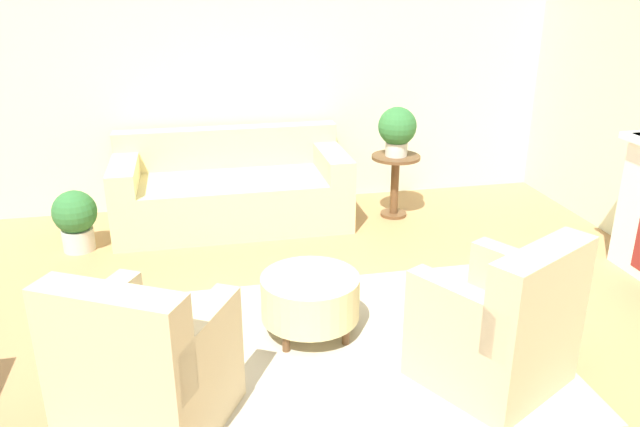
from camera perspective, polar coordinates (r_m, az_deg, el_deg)
The scene contains 10 objects.
ground_plane at distance 4.08m, azimuth -0.48°, elevation -12.81°, with size 16.00×16.00×0.00m, color #AD7F51.
wall_back at distance 6.42m, azimuth -6.00°, elevation 13.16°, with size 9.88×0.12×2.80m.
rug at distance 4.08m, azimuth -0.48°, elevation -12.75°, with size 3.03×2.03×0.01m.
couch at distance 6.06m, azimuth -8.04°, elevation 2.05°, with size 2.17×0.99×0.86m.
armchair_left at distance 3.43m, azimuth -15.81°, elevation -13.64°, with size 1.01×1.00×0.92m.
armchair_right at distance 3.80m, azimuth 16.19°, elevation -10.01°, with size 1.01×1.00×0.92m.
ottoman_table at distance 4.17m, azimuth -0.90°, elevation -7.62°, with size 0.66×0.66×0.41m.
side_table at distance 6.18m, azimuth 6.88°, elevation 3.45°, with size 0.47×0.47×0.62m.
potted_plant_on_side_table at distance 6.05m, azimuth 7.08°, elevation 7.70°, with size 0.37×0.37×0.47m.
potted_plant_floor at distance 5.79m, azimuth -21.46°, elevation -0.36°, with size 0.38×0.38×0.54m.
Camera 1 is at (-0.67, -3.32, 2.28)m, focal length 35.00 mm.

